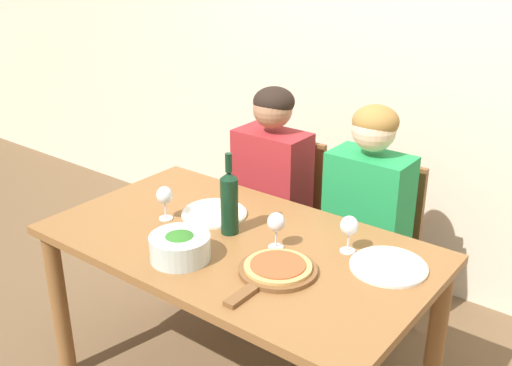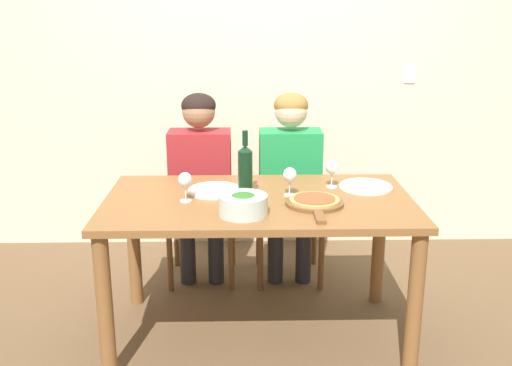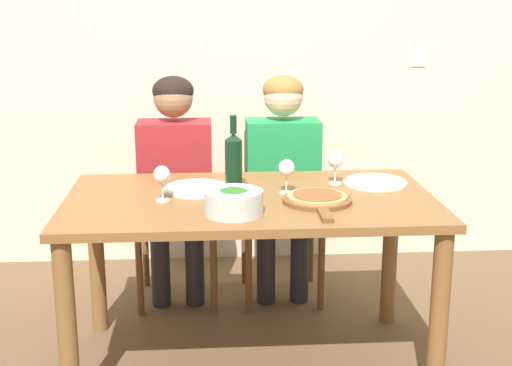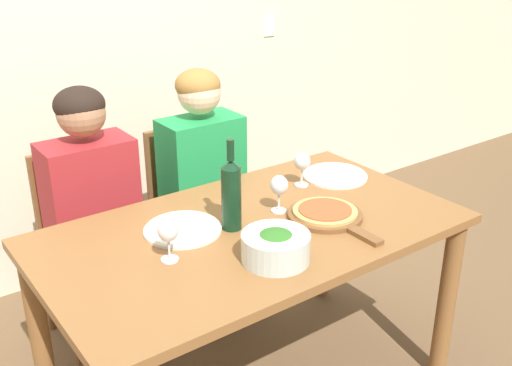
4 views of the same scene
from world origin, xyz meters
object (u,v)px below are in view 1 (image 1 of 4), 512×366
(wine_glass_right, at_px, (349,227))
(dinner_plate_right, at_px, (389,266))
(person_man, at_px, (366,207))
(pizza_on_board, at_px, (276,270))
(dinner_plate_left, at_px, (214,213))
(wine_bottle, at_px, (229,201))
(broccoli_bowl, at_px, (180,247))
(person_woman, at_px, (270,179))
(wine_glass_centre, at_px, (276,224))
(wine_glass_left, at_px, (165,197))
(chair_right, at_px, (373,244))
(chair_left, at_px, (281,215))

(wine_glass_right, bearing_deg, dinner_plate_right, -5.46)
(person_man, relative_size, pizza_on_board, 2.83)
(dinner_plate_left, xyz_separation_m, pizza_on_board, (0.50, -0.23, 0.01))
(person_man, height_order, wine_bottle, person_man)
(broccoli_bowl, bearing_deg, person_woman, 105.85)
(broccoli_bowl, relative_size, wine_glass_centre, 1.53)
(pizza_on_board, xyz_separation_m, wine_glass_left, (-0.64, 0.07, 0.09))
(chair_right, relative_size, wine_glass_left, 5.88)
(person_man, bearing_deg, dinner_plate_right, -55.32)
(broccoli_bowl, bearing_deg, chair_right, 74.33)
(wine_glass_centre, bearing_deg, chair_right, 85.84)
(dinner_plate_left, bearing_deg, pizza_on_board, -24.61)
(chair_left, xyz_separation_m, wine_glass_centre, (0.50, -0.76, 0.40))
(chair_right, height_order, dinner_plate_left, chair_right)
(broccoli_bowl, xyz_separation_m, wine_glass_left, (-0.29, 0.21, 0.05))
(wine_glass_centre, bearing_deg, chair_left, 123.54)
(broccoli_bowl, relative_size, dinner_plate_left, 0.81)
(dinner_plate_right, bearing_deg, person_woman, 150.38)
(chair_right, bearing_deg, pizza_on_board, -86.45)
(person_man, xyz_separation_m, dinner_plate_right, (0.36, -0.53, 0.06))
(wine_glass_centre, bearing_deg, wine_bottle, -177.78)
(dinner_plate_right, xyz_separation_m, wine_glass_centre, (-0.42, -0.13, 0.10))
(person_woman, bearing_deg, chair_right, 11.06)
(wine_glass_right, relative_size, wine_glass_centre, 1.00)
(chair_left, distance_m, pizza_on_board, 1.15)
(chair_left, bearing_deg, broccoli_bowl, -75.74)
(dinner_plate_left, distance_m, wine_glass_right, 0.64)
(chair_left, distance_m, wine_glass_right, 1.05)
(chair_left, height_order, dinner_plate_left, chair_left)
(broccoli_bowl, relative_size, wine_glass_right, 1.53)
(wine_bottle, bearing_deg, wine_glass_left, -166.44)
(wine_bottle, height_order, wine_glass_right, wine_bottle)
(broccoli_bowl, distance_m, wine_glass_right, 0.64)
(person_woman, distance_m, pizza_on_board, 1.02)
(chair_right, xyz_separation_m, wine_glass_right, (0.18, -0.62, 0.40))
(chair_right, xyz_separation_m, pizza_on_board, (0.06, -0.91, 0.31))
(chair_right, bearing_deg, wine_glass_centre, -94.16)
(wine_bottle, xyz_separation_m, dinner_plate_right, (0.65, 0.14, -0.13))
(chair_left, relative_size, chair_right, 1.00)
(pizza_on_board, height_order, wine_glass_centre, wine_glass_centre)
(person_woman, bearing_deg, chair_left, 90.00)
(chair_right, relative_size, wine_glass_right, 5.88)
(wine_glass_right, bearing_deg, pizza_on_board, -112.92)
(person_man, distance_m, dinner_plate_right, 0.64)
(broccoli_bowl, height_order, wine_glass_centre, wine_glass_centre)
(pizza_on_board, bearing_deg, broccoli_bowl, -159.14)
(person_woman, bearing_deg, wine_glass_right, -34.36)
(person_man, bearing_deg, wine_glass_centre, -94.86)
(wine_glass_left, xyz_separation_m, wine_glass_right, (0.76, 0.22, 0.00))
(wine_glass_right, bearing_deg, dinner_plate_left, -173.73)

